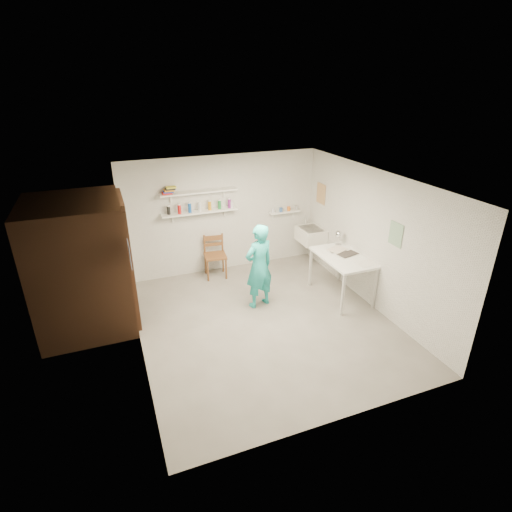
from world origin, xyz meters
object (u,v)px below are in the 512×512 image
object	(u,v)px
belfast_sink	(311,235)
wall_clock	(258,248)
work_table	(341,277)
man	(259,266)
desk_lamp	(339,234)
wooden_chair	(215,256)

from	to	relation	value
belfast_sink	wall_clock	xyz separation A→B (m)	(-1.57, -0.93, 0.32)
wall_clock	work_table	xyz separation A→B (m)	(1.46, -0.47, -0.61)
man	wall_clock	distance (m)	0.34
wall_clock	belfast_sink	bearing A→B (deg)	15.27
wall_clock	desk_lamp	xyz separation A→B (m)	(1.67, 0.02, 0.02)
man	wall_clock	bearing A→B (deg)	-120.53
belfast_sink	man	bearing A→B (deg)	-145.05
desk_lamp	work_table	bearing A→B (deg)	-112.42
belfast_sink	man	size ratio (longest dim) A/B	0.39
wall_clock	wooden_chair	xyz separation A→B (m)	(-0.46, 1.16, -0.56)
desk_lamp	man	bearing A→B (deg)	-172.32
man	desk_lamp	size ratio (longest dim) A/B	10.00
belfast_sink	work_table	size ratio (longest dim) A/B	0.49
wall_clock	work_table	size ratio (longest dim) A/B	0.22
wall_clock	wooden_chair	distance (m)	1.37
belfast_sink	man	xyz separation A→B (m)	(-1.63, -1.14, 0.07)
man	wall_clock	xyz separation A→B (m)	(0.06, 0.21, 0.26)
man	work_table	bearing A→B (deg)	155.13
man	desk_lamp	world-z (taller)	man
man	wooden_chair	distance (m)	1.46
man	desk_lamp	bearing A→B (deg)	172.41
wooden_chair	desk_lamp	world-z (taller)	desk_lamp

